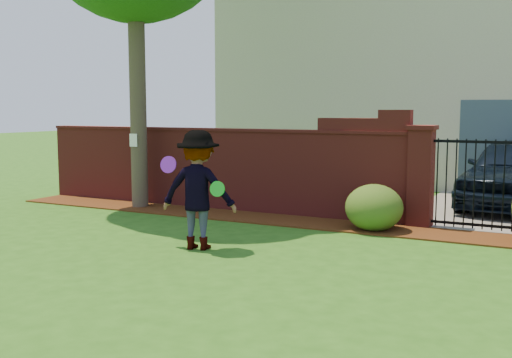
% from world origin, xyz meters
% --- Properties ---
extents(ground, '(80.00, 80.00, 0.01)m').
position_xyz_m(ground, '(0.00, 0.00, -0.01)').
color(ground, '#255615').
rests_on(ground, ground).
extents(mulch_bed, '(11.10, 1.08, 0.03)m').
position_xyz_m(mulch_bed, '(-0.95, 3.34, 0.01)').
color(mulch_bed, '#3B1D0A').
rests_on(mulch_bed, ground).
extents(brick_wall, '(8.70, 0.31, 2.16)m').
position_xyz_m(brick_wall, '(-2.01, 4.00, 0.93)').
color(brick_wall, maroon).
rests_on(brick_wall, ground).
extents(pillar_left, '(0.50, 0.50, 1.88)m').
position_xyz_m(pillar_left, '(2.40, 4.00, 0.96)').
color(pillar_left, maroon).
rests_on(pillar_left, ground).
extents(iron_gate, '(1.78, 0.03, 1.60)m').
position_xyz_m(iron_gate, '(3.50, 4.00, 0.85)').
color(iron_gate, black).
rests_on(iron_gate, ground).
extents(driveway, '(3.20, 8.00, 0.01)m').
position_xyz_m(driveway, '(3.50, 8.00, 0.01)').
color(driveway, slate).
rests_on(driveway, ground).
extents(house, '(12.40, 6.40, 6.30)m').
position_xyz_m(house, '(1.00, 12.00, 3.16)').
color(house, beige).
rests_on(house, ground).
extents(paper_notice, '(0.20, 0.01, 0.28)m').
position_xyz_m(paper_notice, '(-3.60, 3.21, 1.50)').
color(paper_notice, white).
rests_on(paper_notice, tree).
extents(shrub_left, '(1.03, 1.03, 0.84)m').
position_xyz_m(shrub_left, '(1.76, 3.21, 0.42)').
color(shrub_left, '#274E17').
rests_on(shrub_left, ground).
extents(man, '(1.32, 0.94, 1.85)m').
position_xyz_m(man, '(-0.30, 0.59, 0.93)').
color(man, gray).
rests_on(man, ground).
extents(frisbee_purple, '(0.28, 0.12, 0.27)m').
position_xyz_m(frisbee_purple, '(-0.71, 0.43, 1.32)').
color(frisbee_purple, purple).
rests_on(frisbee_purple, man).
extents(frisbee_green, '(0.24, 0.09, 0.24)m').
position_xyz_m(frisbee_green, '(0.11, 0.53, 0.98)').
color(frisbee_green, green).
rests_on(frisbee_green, man).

